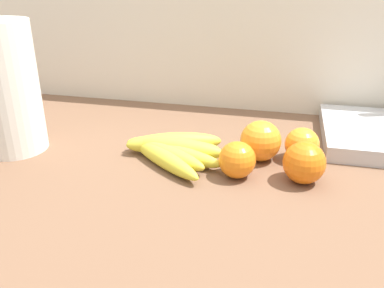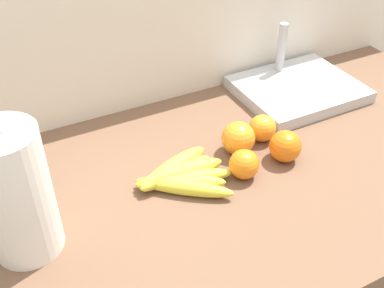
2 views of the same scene
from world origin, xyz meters
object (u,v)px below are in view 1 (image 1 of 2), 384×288
at_px(orange_center, 304,163).
at_px(orange_back_left, 261,141).
at_px(orange_front, 237,160).
at_px(orange_right, 302,144).
at_px(banana_bunch, 171,150).
at_px(paper_towel_roll, 6,88).

relative_size(orange_center, orange_back_left, 0.94).
bearing_deg(orange_center, orange_front, -175.95).
xyz_separation_m(orange_right, orange_back_left, (-0.08, -0.02, 0.01)).
distance_m(orange_front, orange_right, 0.15).
height_order(banana_bunch, paper_towel_roll, paper_towel_roll).
height_order(orange_front, orange_right, same).
xyz_separation_m(orange_front, orange_right, (0.11, 0.10, -0.00)).
xyz_separation_m(banana_bunch, orange_right, (0.25, 0.05, 0.01)).
distance_m(orange_center, orange_back_left, 0.11).
distance_m(orange_right, paper_towel_roll, 0.59).
xyz_separation_m(orange_front, orange_back_left, (0.03, 0.08, 0.01)).
height_order(orange_right, orange_back_left, orange_back_left).
distance_m(orange_center, orange_right, 0.09).
bearing_deg(paper_towel_roll, orange_front, -1.86).
xyz_separation_m(banana_bunch, paper_towel_roll, (-0.33, -0.03, 0.11)).
bearing_deg(banana_bunch, paper_towel_roll, -175.03).
relative_size(orange_front, paper_towel_roll, 0.23).
height_order(orange_center, orange_back_left, orange_back_left).
bearing_deg(orange_front, banana_bunch, 162.24).
distance_m(banana_bunch, paper_towel_roll, 0.35).
bearing_deg(paper_towel_roll, banana_bunch, 4.97).
xyz_separation_m(banana_bunch, orange_center, (0.25, -0.04, 0.02)).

